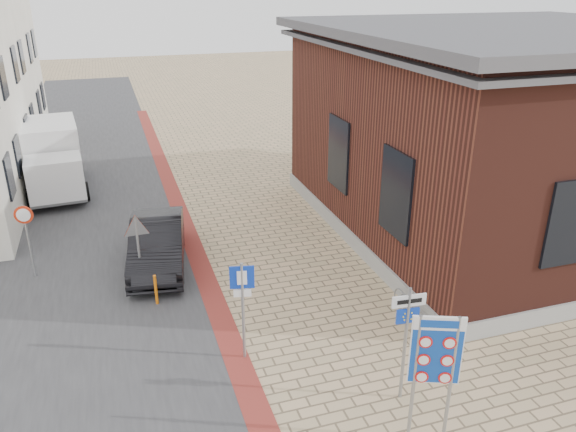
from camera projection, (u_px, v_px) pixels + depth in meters
ground at (351, 397)px, 11.83m from camera, size 120.00×120.00×0.00m
road_strip at (84, 190)px, 23.41m from camera, size 7.00×60.00×0.02m
curb_strip at (186, 226)px, 20.02m from camera, size 0.60×40.00×0.02m
brick_building at (514, 127)px, 19.16m from camera, size 13.00×13.00×6.80m
bike_rack at (411, 311)px, 14.41m from camera, size 0.08×1.80×0.60m
sedan at (157, 243)px, 17.06m from camera, size 2.17×4.61×1.46m
box_truck at (53, 158)px, 22.90m from camera, size 2.56×5.38×2.73m
border_sign at (436, 353)px, 10.00m from camera, size 0.89×0.39×2.75m
essen_sign at (407, 326)px, 11.17m from camera, size 0.71×0.10×2.63m
parking_sign at (243, 295)px, 12.42m from camera, size 0.54×0.15×2.47m
yield_sign at (137, 235)px, 15.36m from camera, size 0.79×0.10×2.21m
speed_sign at (27, 230)px, 16.06m from camera, size 0.53×0.11×2.26m
bollard at (156, 290)px, 15.05m from camera, size 0.09×0.09×0.88m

